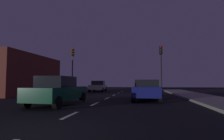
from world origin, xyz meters
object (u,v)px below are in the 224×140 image
(car_adjacent_lane, at_px, (58,91))
(traffic_signal_right, at_px, (161,61))
(car_stopped_ahead, at_px, (147,90))
(car_oncoming_far, at_px, (98,86))
(traffic_signal_left, at_px, (72,62))

(car_adjacent_lane, bearing_deg, traffic_signal_right, 56.94)
(car_stopped_ahead, height_order, car_oncoming_far, car_oncoming_far)
(traffic_signal_right, distance_m, car_oncoming_far, 10.00)
(traffic_signal_left, xyz_separation_m, car_oncoming_far, (1.91, 4.95, -2.89))
(car_stopped_ahead, xyz_separation_m, car_oncoming_far, (-6.48, 11.70, 0.01))
(car_stopped_ahead, bearing_deg, car_oncoming_far, 118.97)
(traffic_signal_left, height_order, car_adjacent_lane, traffic_signal_left)
(traffic_signal_right, bearing_deg, car_oncoming_far, 148.87)
(car_adjacent_lane, xyz_separation_m, car_oncoming_far, (-1.41, 15.38, -0.04))
(traffic_signal_left, distance_m, car_adjacent_lane, 11.31)
(car_adjacent_lane, bearing_deg, traffic_signal_left, 107.62)
(traffic_signal_right, relative_size, car_oncoming_far, 1.29)
(car_stopped_ahead, distance_m, car_oncoming_far, 13.38)
(traffic_signal_left, relative_size, car_oncoming_far, 1.29)
(traffic_signal_left, xyz_separation_m, traffic_signal_right, (10.10, -0.00, -0.02))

